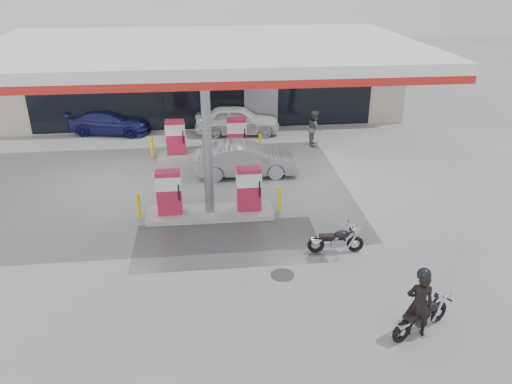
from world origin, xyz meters
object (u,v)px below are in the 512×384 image
Objects in this scene: pump_island_far at (206,142)px; parked_motorcycle at (337,241)px; pump_island_near at (210,197)px; main_motorcycle at (422,316)px; parked_car_left at (110,122)px; attendant at (315,128)px; sedan_white at (237,120)px; biker_main at (419,304)px; hatchback_silver at (245,159)px.

pump_island_far is 2.89× the size of parked_motorcycle.
pump_island_near is 2.89× the size of parked_motorcycle.
pump_island_near is 8.39m from main_motorcycle.
pump_island_near is 1.21× the size of parked_car_left.
pump_island_far reaches higher than attendant.
attendant reaches higher than main_motorcycle.
pump_island_near reaches higher than sedan_white.
biker_main is at bearing -165.20° from sedan_white.
pump_island_near is 4.86m from parked_motorcycle.
hatchback_silver is (1.59, 3.60, -0.01)m from pump_island_near.
biker_main reaches higher than sedan_white.
attendant is 0.41× the size of parked_car_left.
pump_island_far is at bearing -117.01° from parked_car_left.
sedan_white is at bearing 64.21° from attendant.
main_motorcycle is 0.41× the size of hatchback_silver.
pump_island_far is at bearing 34.08° from hatchback_silver.
main_motorcycle is 0.99× the size of biker_main.
main_motorcycle is at bearing -137.46° from parked_car_left.
sedan_white is at bearing 62.52° from pump_island_far.
pump_island_near reaches higher than parked_motorcycle.
pump_island_far is 3.61m from sedan_white.
parked_car_left is (-9.84, 16.82, -0.28)m from biker_main.
pump_island_near and pump_island_far have the same top height.
hatchback_silver is at bearing 66.23° from pump_island_near.
biker_main is at bearing -138.03° from parked_car_left.
main_motorcycle is at bearing -70.04° from parked_motorcycle.
biker_main is 16.33m from sedan_white.
main_motorcycle is at bearing -53.34° from pump_island_near.
main_motorcycle is (5.01, -6.73, -0.27)m from pump_island_near.
pump_island_far reaches higher than hatchback_silver.
pump_island_near is 2.89× the size of biker_main.
pump_island_near is at bearing 148.26° from attendant.
pump_island_far is at bearing -57.83° from biker_main.
pump_island_far is (0.00, 6.00, 0.00)m from pump_island_near.
pump_island_near is 9.35m from sedan_white.
main_motorcycle is 3.98m from parked_motorcycle.
pump_island_near is 3.93m from hatchback_silver.
pump_island_near is 1.00× the size of pump_island_far.
hatchback_silver is at bearing 112.80° from parked_motorcycle.
sedan_white is 5.60m from hatchback_silver.
parked_motorcycle is 12.32m from sedan_white.
sedan_white is 6.71m from parked_car_left.
parked_motorcycle is 0.42× the size of hatchback_silver.
pump_island_far is 2.95× the size of attendant.
parked_motorcycle is (-1.13, 3.82, -0.03)m from main_motorcycle.
pump_island_far is at bearing 106.07° from attendant.
attendant is at bearing 61.28° from main_motorcycle.
attendant reaches higher than sedan_white.
sedan_white is (-2.21, 12.11, 0.34)m from parked_motorcycle.
hatchback_silver is at bearing -61.17° from biker_main.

